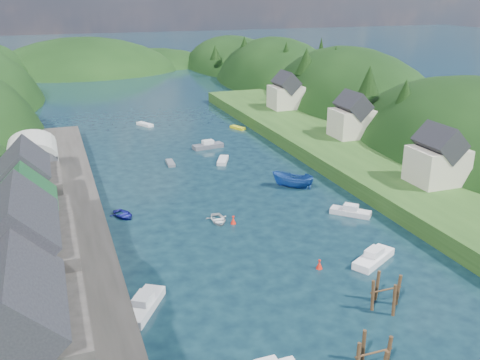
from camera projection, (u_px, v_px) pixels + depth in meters
name	position (u px, v px, depth m)	size (l,w,h in m)	color
ground	(197.00, 162.00, 92.19)	(600.00, 600.00, 0.00)	black
hillside_right	(348.00, 142.00, 131.17)	(36.00, 245.56, 48.00)	black
far_hills	(115.00, 96.00, 206.10)	(103.00, 68.00, 44.00)	black
hill_trees	(171.00, 84.00, 101.52)	(91.99, 149.21, 12.23)	black
quay_left	(56.00, 255.00, 57.62)	(12.00, 110.00, 2.00)	#2D2B28
quayside_buildings	(27.00, 266.00, 42.87)	(8.00, 35.84, 12.90)	#2D2B28
boat_sheds	(32.00, 167.00, 72.38)	(7.00, 21.00, 7.50)	#2D2D30
terrace_right	(354.00, 157.00, 90.89)	(16.00, 120.00, 2.40)	#234719
right_bank_cottages	(346.00, 118.00, 97.67)	(9.00, 59.24, 8.41)	beige
piling_cluster_near	(373.00, 359.00, 41.08)	(3.27, 3.05, 3.53)	#382314
piling_cluster_far	(385.00, 295.00, 49.46)	(3.27, 3.05, 3.73)	#382314
channel_buoy_near	(319.00, 265.00, 56.66)	(0.70, 0.70, 1.10)	red
channel_buoy_far	(233.00, 220.00, 67.52)	(0.70, 0.70, 1.10)	red
moored_boats	(266.00, 237.00, 62.46)	(34.88, 101.10, 2.45)	silver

